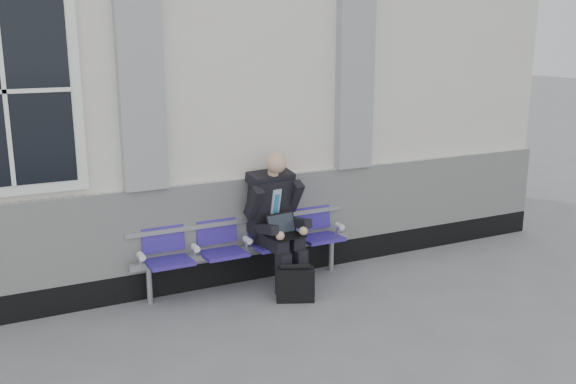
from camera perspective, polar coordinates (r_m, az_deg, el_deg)
bench at (r=7.15m, az=-3.84°, el=-4.12°), size 2.60×0.47×0.91m
businessman at (r=7.07m, az=-1.08°, el=-2.11°), size 0.65×0.88×1.51m
briefcase at (r=6.84m, az=0.65°, el=-8.17°), size 0.43×0.32×0.41m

